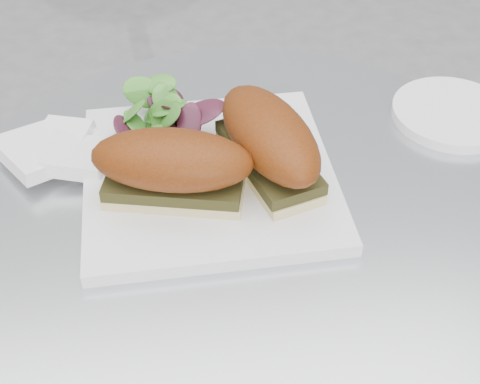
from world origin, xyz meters
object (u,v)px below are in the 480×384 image
object	(u,v)px
plate	(209,176)
sandwich_left	(172,166)
sandwich_right	(269,140)
saucer	(452,113)

from	to	relation	value
plate	sandwich_left	world-z (taller)	sandwich_left
plate	sandwich_right	bearing A→B (deg)	-6.78
sandwich_left	saucer	xyz separation A→B (m)	(0.36, 0.12, -0.05)
plate	sandwich_left	distance (m)	0.08
plate	sandwich_right	distance (m)	0.08
sandwich_left	saucer	size ratio (longest dim) A/B	1.20
sandwich_left	saucer	distance (m)	0.38
sandwich_right	saucer	bearing A→B (deg)	93.11
plate	saucer	size ratio (longest dim) A/B	1.83
sandwich_left	sandwich_right	world-z (taller)	same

